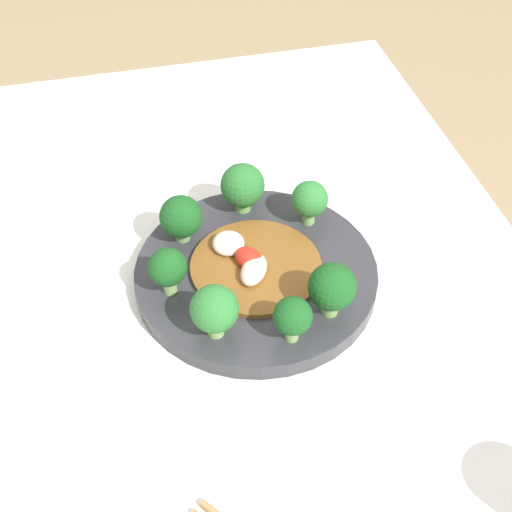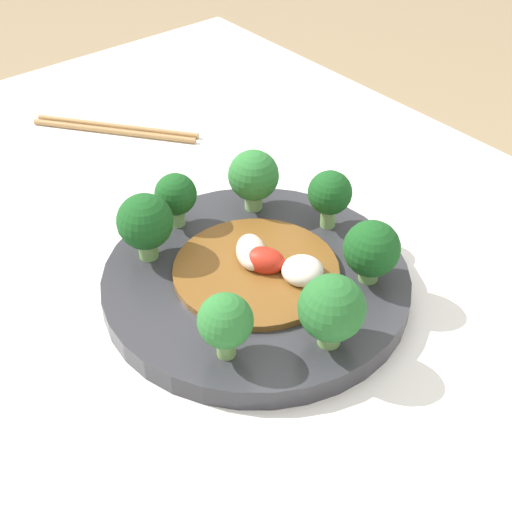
% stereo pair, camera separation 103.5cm
% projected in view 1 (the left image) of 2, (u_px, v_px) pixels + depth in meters
% --- Properties ---
extents(table, '(1.06, 0.71, 0.78)m').
position_uv_depth(table, '(246.00, 474.00, 1.07)').
color(table, silver).
rests_on(table, ground_plane).
extents(plate, '(0.28, 0.28, 0.02)m').
position_uv_depth(plate, '(256.00, 275.00, 0.82)').
color(plate, '#333338').
rests_on(plate, table).
extents(broccoli_southwest, '(0.05, 0.05, 0.07)m').
position_uv_depth(broccoli_southwest, '(332.00, 288.00, 0.74)').
color(broccoli_southwest, '#7AAD5B').
rests_on(broccoli_southwest, plate).
extents(broccoli_northwest, '(0.05, 0.05, 0.06)m').
position_uv_depth(broccoli_northwest, '(214.00, 310.00, 0.72)').
color(broccoli_northwest, '#89B76B').
rests_on(broccoli_northwest, plate).
extents(broccoli_northeast, '(0.05, 0.05, 0.06)m').
position_uv_depth(broccoli_northeast, '(181.00, 217.00, 0.82)').
color(broccoli_northeast, '#70A356').
rests_on(broccoli_northeast, plate).
extents(broccoli_east, '(0.05, 0.05, 0.06)m').
position_uv_depth(broccoli_east, '(243.00, 186.00, 0.86)').
color(broccoli_east, '#7AAD5B').
rests_on(broccoli_east, plate).
extents(broccoli_west, '(0.04, 0.04, 0.06)m').
position_uv_depth(broccoli_west, '(293.00, 317.00, 0.71)').
color(broccoli_west, '#89B76B').
rests_on(broccoli_west, plate).
extents(broccoli_north, '(0.04, 0.04, 0.06)m').
position_uv_depth(broccoli_north, '(168.00, 268.00, 0.76)').
color(broccoli_north, '#89B76B').
rests_on(broccoli_north, plate).
extents(broccoli_southeast, '(0.04, 0.04, 0.06)m').
position_uv_depth(broccoli_southeast, '(310.00, 200.00, 0.84)').
color(broccoli_southeast, '#7AAD5B').
rests_on(broccoli_southeast, plate).
extents(stirfry_center, '(0.15, 0.15, 0.03)m').
position_uv_depth(stirfry_center, '(251.00, 263.00, 0.81)').
color(stirfry_center, brown).
rests_on(stirfry_center, plate).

